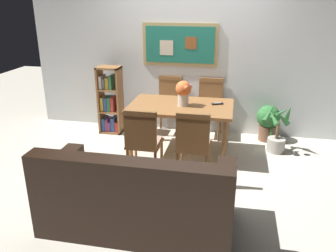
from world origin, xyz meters
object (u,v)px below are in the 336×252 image
(dining_chair_near_left, at_px, (143,138))
(potted_ivy, at_px, (268,121))
(dining_table, at_px, (181,112))
(dining_chair_far_left, at_px, (169,100))
(dining_chair_far_right, at_px, (210,103))
(tv_remote, at_px, (217,104))
(leather_couch, at_px, (137,199))
(dining_chair_near_right, at_px, (193,141))
(potted_palm, at_px, (277,133))
(flower_vase, at_px, (184,91))
(bookshelf, at_px, (110,103))

(dining_chair_near_left, relative_size, potted_ivy, 1.58)
(dining_table, xyz_separation_m, dining_chair_far_left, (-0.32, 0.83, -0.09))
(potted_ivy, bearing_deg, dining_chair_far_right, 176.16)
(tv_remote, bearing_deg, potted_ivy, 39.81)
(dining_chair_far_left, height_order, leather_couch, dining_chair_far_left)
(dining_chair_near_left, bearing_deg, dining_chair_near_right, 2.68)
(dining_chair_far_right, xyz_separation_m, potted_ivy, (0.91, -0.06, -0.22))
(dining_chair_far_right, height_order, potted_ivy, dining_chair_far_right)
(potted_palm, bearing_deg, dining_chair_near_left, -145.26)
(leather_couch, height_order, potted_ivy, leather_couch)
(flower_vase, bearing_deg, dining_table, 153.80)
(dining_chair_near_left, distance_m, flower_vase, 0.96)
(bookshelf, height_order, flower_vase, bookshelf)
(dining_table, height_order, dining_chair_far_left, dining_chair_far_left)
(leather_couch, distance_m, potted_ivy, 2.86)
(dining_chair_far_left, height_order, dining_chair_near_right, same)
(leather_couch, distance_m, flower_vase, 1.85)
(dining_table, bearing_deg, tv_remote, 14.15)
(dining_chair_far_right, distance_m, tv_remote, 0.73)
(dining_chair_near_right, height_order, leather_couch, dining_chair_near_right)
(dining_chair_near_left, height_order, leather_couch, dining_chair_near_left)
(dining_table, bearing_deg, dining_chair_far_left, 111.34)
(dining_chair_near_left, distance_m, potted_ivy, 2.22)
(leather_couch, xyz_separation_m, potted_ivy, (1.37, 2.51, -0.00))
(dining_table, xyz_separation_m, dining_chair_near_left, (-0.32, -0.82, -0.09))
(tv_remote, bearing_deg, leather_couch, -108.12)
(dining_chair_far_left, xyz_separation_m, tv_remote, (0.81, -0.70, 0.20))
(dining_chair_near_right, bearing_deg, potted_ivy, 58.02)
(dining_chair_near_left, bearing_deg, tv_remote, 49.37)
(dining_chair_near_left, height_order, dining_chair_far_right, same)
(bookshelf, bearing_deg, dining_chair_near_right, -42.44)
(dining_chair_far_left, relative_size, tv_remote, 5.66)
(dining_chair_far_left, bearing_deg, flower_vase, -66.99)
(dining_chair_near_right, height_order, potted_ivy, dining_chair_near_right)
(dining_table, bearing_deg, leather_couch, -94.17)
(potted_palm, height_order, tv_remote, tv_remote)
(dining_chair_near_right, bearing_deg, dining_chair_far_left, 110.41)
(potted_ivy, xyz_separation_m, flower_vase, (-1.21, -0.77, 0.61))
(dining_chair_far_right, bearing_deg, dining_chair_near_left, -111.90)
(dining_chair_far_right, xyz_separation_m, leather_couch, (-0.46, -2.57, -0.22))
(potted_ivy, bearing_deg, dining_table, -148.81)
(leather_couch, relative_size, bookshelf, 1.66)
(dining_chair_far_left, bearing_deg, dining_table, -68.66)
(tv_remote, bearing_deg, potted_palm, 13.86)
(dining_chair_near_left, bearing_deg, dining_chair_far_right, 68.10)
(dining_table, distance_m, leather_couch, 1.79)
(bookshelf, relative_size, potted_ivy, 1.89)
(dining_table, height_order, leather_couch, leather_couch)
(potted_palm, xyz_separation_m, flower_vase, (-1.30, -0.35, 0.64))
(flower_vase, bearing_deg, potted_palm, 15.06)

